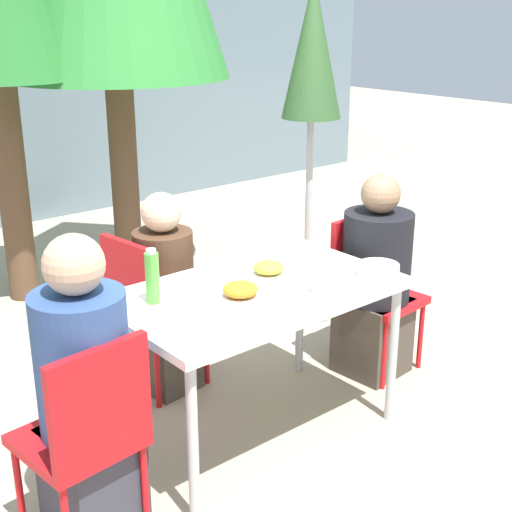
# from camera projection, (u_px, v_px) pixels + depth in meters

# --- Properties ---
(ground_plane) EXTENTS (24.00, 24.00, 0.00)m
(ground_plane) POSITION_uv_depth(u_px,v_px,m) (256.00, 432.00, 3.43)
(ground_plane) COLOR tan
(dining_table) EXTENTS (1.29, 0.77, 0.75)m
(dining_table) POSITION_uv_depth(u_px,v_px,m) (256.00, 301.00, 3.20)
(dining_table) COLOR white
(dining_table) RESTS_ON ground
(chair_left) EXTENTS (0.44, 0.44, 0.86)m
(chair_left) POSITION_uv_depth(u_px,v_px,m) (88.00, 429.00, 2.57)
(chair_left) COLOR red
(chair_left) RESTS_ON ground
(person_left) EXTENTS (0.35, 0.35, 1.21)m
(person_left) POSITION_uv_depth(u_px,v_px,m) (86.00, 398.00, 2.63)
(person_left) COLOR #383842
(person_left) RESTS_ON ground
(chair_right) EXTENTS (0.43, 0.43, 0.86)m
(chair_right) POSITION_uv_depth(u_px,v_px,m) (369.00, 282.00, 3.94)
(chair_right) COLOR red
(chair_right) RESTS_ON ground
(person_right) EXTENTS (0.37, 0.37, 1.13)m
(person_right) POSITION_uv_depth(u_px,v_px,m) (375.00, 284.00, 3.85)
(person_right) COLOR #473D33
(person_right) RESTS_ON ground
(chair_far) EXTENTS (0.45, 0.45, 0.86)m
(chair_far) POSITION_uv_depth(u_px,v_px,m) (147.00, 304.00, 3.66)
(chair_far) COLOR red
(chair_far) RESTS_ON ground
(person_far) EXTENTS (0.31, 0.31, 1.08)m
(person_far) POSITION_uv_depth(u_px,v_px,m) (165.00, 299.00, 3.67)
(person_far) COLOR #473D33
(person_far) RESTS_ON ground
(closed_umbrella) EXTENTS (0.36, 0.36, 2.12)m
(closed_umbrella) POSITION_uv_depth(u_px,v_px,m) (312.00, 67.00, 4.25)
(closed_umbrella) COLOR #333333
(closed_umbrella) RESTS_ON ground
(plate_0) EXTENTS (0.28, 0.28, 0.08)m
(plate_0) POSITION_uv_depth(u_px,v_px,m) (240.00, 293.00, 3.05)
(plate_0) COLOR white
(plate_0) RESTS_ON dining_table
(plate_1) EXTENTS (0.26, 0.26, 0.07)m
(plate_1) POSITION_uv_depth(u_px,v_px,m) (269.00, 271.00, 3.31)
(plate_1) COLOR white
(plate_1) RESTS_ON dining_table
(bottle) EXTENTS (0.06, 0.06, 0.24)m
(bottle) POSITION_uv_depth(u_px,v_px,m) (152.00, 277.00, 2.98)
(bottle) COLOR #51A338
(bottle) RESTS_ON dining_table
(drinking_cup) EXTENTS (0.07, 0.07, 0.09)m
(drinking_cup) POSITION_uv_depth(u_px,v_px,m) (320.00, 283.00, 3.11)
(drinking_cup) COLOR white
(drinking_cup) RESTS_ON dining_table
(salad_bowl) EXTENTS (0.19, 0.19, 0.06)m
(salad_bowl) POSITION_uv_depth(u_px,v_px,m) (378.00, 270.00, 3.31)
(salad_bowl) COLOR white
(salad_bowl) RESTS_ON dining_table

